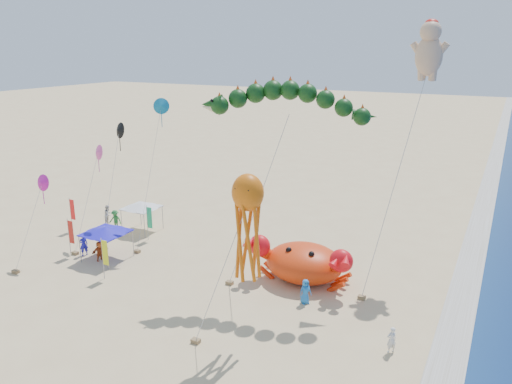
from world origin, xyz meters
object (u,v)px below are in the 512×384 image
Objects in this scene: dragon_kite at (287,106)px; canopy_white at (141,206)px; octopus_kite at (248,219)px; cherub_kite at (429,49)px; crab_inflatable at (304,262)px; canopy_blue at (106,230)px.

dragon_kite is 4.41× the size of canopy_white.
dragon_kite is at bearing -13.38° from canopy_white.
octopus_kite is 3.18× the size of canopy_white.
octopus_kite is at bearing -81.30° from dragon_kite.
crab_inflatable is at bearing -132.09° from cherub_kite.
crab_inflatable is 17.25m from canopy_white.
crab_inflatable is at bearing 45.23° from dragon_kite.
canopy_white is at bearing 170.90° from crab_inflatable.
crab_inflatable reaches higher than canopy_white.
cherub_kite reaches higher than dragon_kite.
cherub_kite is at bearing 47.91° from crab_inflatable.
canopy_white is at bearing 146.24° from octopus_kite.
dragon_kite reaches higher than canopy_white.
crab_inflatable is at bearing 13.12° from canopy_blue.
canopy_blue is (-15.48, 5.14, -5.04)m from octopus_kite.
dragon_kite is at bearing -134.77° from crab_inflatable.
dragon_kite reaches higher than crab_inflatable.
octopus_kite is 21.20m from canopy_white.
dragon_kite is at bearing 9.96° from canopy_blue.
crab_inflatable is 2.44× the size of canopy_white.
cherub_kite reaches higher than canopy_blue.
cherub_kite is (6.23, 6.90, 14.70)m from crab_inflatable.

